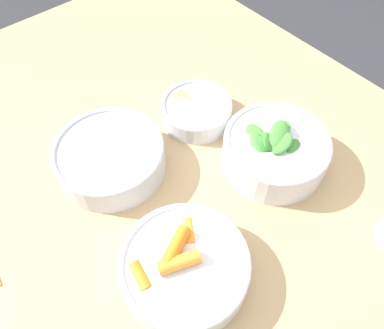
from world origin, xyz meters
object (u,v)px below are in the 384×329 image
bowl_carrots (184,266)px  bowl_greens (275,150)px  bowl_cookies (196,110)px  bowl_beans_hotdog (110,158)px

bowl_carrots → bowl_greens: bearing=-77.5°
bowl_greens → bowl_cookies: (0.17, 0.03, -0.01)m
bowl_carrots → bowl_cookies: (0.23, -0.22, -0.01)m
bowl_carrots → bowl_greens: (0.06, -0.25, 0.01)m
bowl_carrots → bowl_beans_hotdog: size_ratio=0.98×
bowl_carrots → bowl_beans_hotdog: bowl_carrots is taller
bowl_beans_hotdog → bowl_greens: bearing=-128.5°
bowl_carrots → bowl_greens: bowl_greens is taller
bowl_carrots → bowl_beans_hotdog: 0.24m
bowl_greens → bowl_carrots: bearing=102.5°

